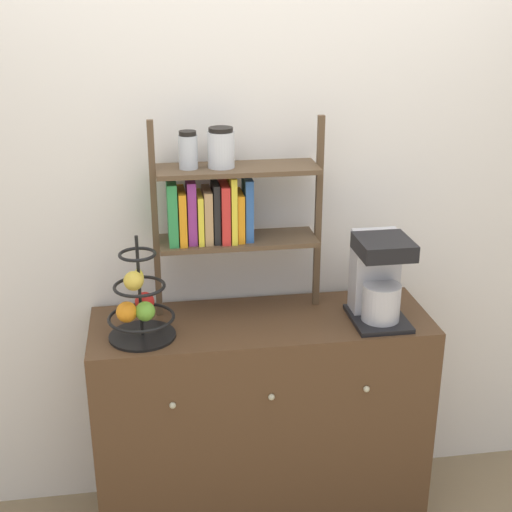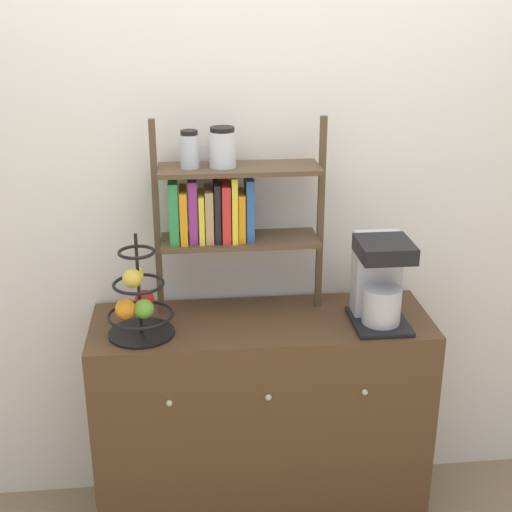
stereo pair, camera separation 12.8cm
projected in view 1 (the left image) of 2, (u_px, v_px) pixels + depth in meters
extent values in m
cube|color=silver|center=(251.00, 205.00, 2.85)|extent=(7.00, 0.05, 2.60)
cube|color=#4C331E|center=(261.00, 421.00, 2.91)|extent=(1.31, 0.44, 0.92)
sphere|color=#B2AD8C|center=(173.00, 405.00, 2.55)|extent=(0.02, 0.02, 0.02)
sphere|color=#B2AD8C|center=(271.00, 397.00, 2.60)|extent=(0.02, 0.02, 0.02)
sphere|color=#B2AD8C|center=(366.00, 389.00, 2.65)|extent=(0.02, 0.02, 0.02)
cube|color=black|center=(378.00, 319.00, 2.73)|extent=(0.21, 0.26, 0.02)
cube|color=#B7B7BC|center=(375.00, 271.00, 2.74)|extent=(0.18, 0.10, 0.32)
cylinder|color=#B7B7BC|center=(381.00, 302.00, 2.68)|extent=(0.14, 0.14, 0.14)
cube|color=black|center=(384.00, 247.00, 2.62)|extent=(0.20, 0.21, 0.06)
cylinder|color=black|center=(143.00, 336.00, 2.61)|extent=(0.25, 0.25, 0.01)
cylinder|color=black|center=(139.00, 286.00, 2.54)|extent=(0.01, 0.01, 0.38)
torus|color=black|center=(141.00, 317.00, 2.58)|extent=(0.24, 0.24, 0.01)
torus|color=black|center=(139.00, 286.00, 2.54)|extent=(0.19, 0.19, 0.01)
torus|color=black|center=(137.00, 254.00, 2.50)|extent=(0.13, 0.13, 0.01)
sphere|color=red|center=(145.00, 302.00, 2.63)|extent=(0.07, 0.07, 0.07)
sphere|color=#6BAD33|center=(145.00, 311.00, 2.55)|extent=(0.07, 0.07, 0.07)
sphere|color=orange|center=(127.00, 312.00, 2.54)|extent=(0.08, 0.08, 0.08)
ellipsoid|color=yellow|center=(139.00, 278.00, 2.56)|extent=(0.04, 0.15, 0.04)
sphere|color=gold|center=(133.00, 281.00, 2.50)|extent=(0.07, 0.07, 0.07)
cube|color=brown|center=(155.00, 222.00, 2.66)|extent=(0.02, 0.02, 0.76)
cube|color=brown|center=(318.00, 214.00, 2.75)|extent=(0.02, 0.02, 0.76)
cube|color=brown|center=(238.00, 241.00, 2.73)|extent=(0.60, 0.20, 0.02)
cube|color=brown|center=(238.00, 169.00, 2.63)|extent=(0.60, 0.20, 0.02)
cube|color=#2D8C47|center=(172.00, 212.00, 2.65)|extent=(0.03, 0.15, 0.24)
cube|color=orange|center=(182.00, 216.00, 2.66)|extent=(0.03, 0.16, 0.20)
cube|color=#8C338C|center=(191.00, 211.00, 2.66)|extent=(0.03, 0.13, 0.24)
cube|color=yellow|center=(200.00, 217.00, 2.68)|extent=(0.02, 0.15, 0.18)
cube|color=tan|center=(207.00, 215.00, 2.68)|extent=(0.03, 0.14, 0.20)
cube|color=black|center=(216.00, 211.00, 2.68)|extent=(0.02, 0.14, 0.23)
cube|color=red|center=(224.00, 211.00, 2.68)|extent=(0.03, 0.16, 0.22)
cube|color=yellow|center=(232.00, 207.00, 2.68)|extent=(0.02, 0.16, 0.25)
cube|color=orange|center=(239.00, 215.00, 2.70)|extent=(0.03, 0.14, 0.18)
cube|color=#2D599E|center=(248.00, 208.00, 2.69)|extent=(0.03, 0.12, 0.24)
cylinder|color=silver|center=(188.00, 152.00, 2.58)|extent=(0.07, 0.07, 0.12)
cylinder|color=black|center=(187.00, 133.00, 2.56)|extent=(0.06, 0.06, 0.02)
cylinder|color=silver|center=(221.00, 150.00, 2.60)|extent=(0.10, 0.10, 0.13)
cylinder|color=black|center=(221.00, 130.00, 2.57)|extent=(0.09, 0.09, 0.02)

